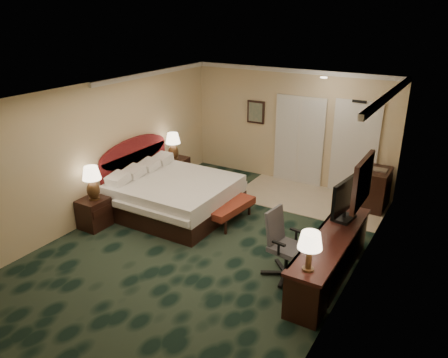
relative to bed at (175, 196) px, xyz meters
The scene contains 23 objects.
floor 1.60m from the bed, 34.25° to the right, with size 5.00×7.50×0.00m, color black.
ceiling 2.82m from the bed, 34.25° to the right, with size 5.00×7.50×0.00m, color silver.
wall_back 3.30m from the bed, 65.90° to the left, with size 5.00×0.00×2.70m, color #D6B581.
wall_left 1.80m from the bed, 144.20° to the right, with size 0.00×7.50×2.70m, color #D6B581.
wall_right 4.01m from the bed, 13.02° to the right, with size 0.00×7.50×2.70m, color #D6B581.
crown_molding 2.77m from the bed, 34.25° to the right, with size 5.00×7.50×0.10m, color silver, non-canonical shape.
tile_patch 3.00m from the bed, 42.80° to the left, with size 3.20×1.70×0.01m, color #BBAB90.
headboard 1.21m from the bed, behind, with size 0.12×2.00×1.40m, color #4C0B14, non-canonical shape.
entry_door 4.08m from the bed, 45.08° to the left, with size 1.02×0.06×2.18m, color silver.
closet_doors 3.30m from the bed, 61.55° to the left, with size 1.20×0.06×2.10m, color #BBB9B1.
wall_art 3.12m from the bed, 82.24° to the left, with size 0.45×0.06×0.55m, color #466255.
wall_mirror 3.94m from the bed, ahead, with size 0.05×0.95×0.75m, color white.
bed is the anchor object (origin of this frame).
nightstand_near 1.64m from the bed, 126.03° to the right, with size 0.46×0.53×0.58m, color black.
nightstand_far 1.55m from the bed, 127.16° to the left, with size 0.52×0.60×0.65m, color black.
lamp_near 1.69m from the bed, 125.78° to the right, with size 0.35×0.35×0.66m, color black, non-canonical shape.
lamp_far 1.60m from the bed, 127.50° to the left, with size 0.34×0.34×0.64m, color black, non-canonical shape.
bed_bench 1.24m from the bed, ahead, with size 0.40×1.16×0.39m, color brown.
desk 3.56m from the bed, 11.45° to the right, with size 0.55×2.56×0.74m, color black.
tv 3.55m from the bed, ahead, with size 0.08×0.92×0.72m, color black.
desk_lamp 3.95m from the bed, 26.40° to the right, with size 0.33×0.33×0.57m, color black, non-canonical shape.
desk_chair 3.05m from the bed, 18.61° to the right, with size 0.64×0.60×1.10m, color #4A4950, non-canonical shape.
minibar 4.21m from the bed, 33.49° to the left, with size 0.45×0.80×0.85m, color black.
Camera 1 is at (3.76, -5.67, 4.00)m, focal length 35.00 mm.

